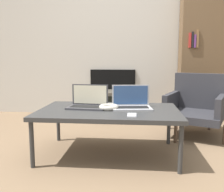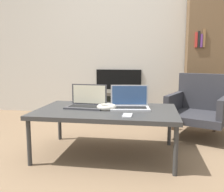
# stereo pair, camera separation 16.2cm
# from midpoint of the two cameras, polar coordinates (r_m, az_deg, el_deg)

# --- Properties ---
(ground_plane) EXTENTS (14.00, 14.00, 0.00)m
(ground_plane) POSITION_cam_midpoint_polar(r_m,az_deg,el_deg) (2.10, -3.84, -15.90)
(ground_plane) COLOR #7A6047
(wall_back) EXTENTS (7.00, 0.08, 2.60)m
(wall_back) POSITION_cam_midpoint_polar(r_m,az_deg,el_deg) (3.94, 0.79, 14.56)
(wall_back) COLOR beige
(wall_back) RESTS_ON ground_plane
(table) EXTENTS (1.24, 0.76, 0.42)m
(table) POSITION_cam_midpoint_polar(r_m,az_deg,el_deg) (2.24, -2.80, -3.82)
(table) COLOR #333333
(table) RESTS_ON ground_plane
(laptop_left) EXTENTS (0.37, 0.25, 0.21)m
(laptop_left) POSITION_cam_midpoint_polar(r_m,az_deg,el_deg) (2.33, -7.47, -1.53)
(laptop_left) COLOR #38383D
(laptop_left) RESTS_ON table
(laptop_right) EXTENTS (0.37, 0.26, 0.21)m
(laptop_right) POSITION_cam_midpoint_polar(r_m,az_deg,el_deg) (2.28, 2.43, -1.70)
(laptop_right) COLOR #B2B2B7
(laptop_right) RESTS_ON table
(headphones) EXTENTS (0.18, 0.18, 0.04)m
(headphones) POSITION_cam_midpoint_polar(r_m,az_deg,el_deg) (2.23, -2.74, -2.55)
(headphones) COLOR beige
(headphones) RESTS_ON table
(phone) EXTENTS (0.07, 0.13, 0.01)m
(phone) POSITION_cam_midpoint_polar(r_m,az_deg,el_deg) (1.98, 2.24, -4.40)
(phone) COLOR silver
(phone) RESTS_ON table
(tv) EXTENTS (0.47, 0.45, 0.40)m
(tv) POSITION_cam_midpoint_polar(r_m,az_deg,el_deg) (3.71, -1.40, -1.92)
(tv) COLOR #4C473D
(tv) RESTS_ON ground_plane
(armchair) EXTENTS (0.79, 0.82, 0.70)m
(armchair) POSITION_cam_midpoint_polar(r_m,az_deg,el_deg) (3.01, 17.34, -1.77)
(armchair) COLOR #2D2D33
(armchair) RESTS_ON ground_plane
(bookshelf) EXTENTS (0.68, 0.32, 1.86)m
(bookshelf) POSITION_cam_midpoint_polar(r_m,az_deg,el_deg) (3.81, 19.16, 8.92)
(bookshelf) COLOR brown
(bookshelf) RESTS_ON ground_plane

